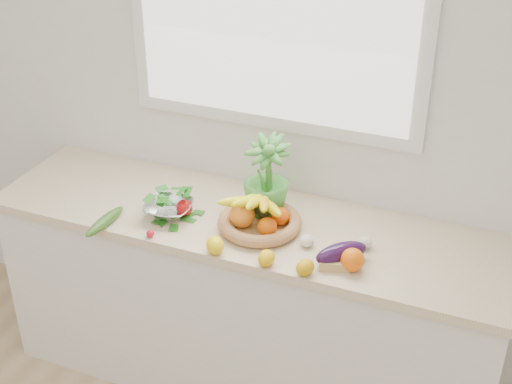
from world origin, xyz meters
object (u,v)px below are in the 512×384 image
at_px(potted_herb, 267,176).
at_px(colander_with_spinach, 169,205).
at_px(cucumber, 105,221).
at_px(fruit_basket, 259,217).
at_px(apple, 184,208).
at_px(eggplant, 341,253).

height_order(potted_herb, colander_with_spinach, potted_herb).
bearing_deg(cucumber, fruit_basket, 21.18).
bearing_deg(apple, colander_with_spinach, -144.46).
bearing_deg(eggplant, potted_herb, 150.30).
bearing_deg(cucumber, colander_with_spinach, 38.88).
distance_m(apple, potted_herb, 0.38).
xyz_separation_m(potted_herb, fruit_basket, (0.01, -0.12, -0.13)).
distance_m(cucumber, colander_with_spinach, 0.27).
relative_size(eggplant, colander_with_spinach, 0.95).
bearing_deg(potted_herb, cucumber, -148.88).
height_order(eggplant, fruit_basket, fruit_basket).
distance_m(potted_herb, colander_with_spinach, 0.43).
height_order(apple, colander_with_spinach, colander_with_spinach).
bearing_deg(potted_herb, apple, -155.70).
bearing_deg(eggplant, fruit_basket, 164.47).
xyz_separation_m(cucumber, potted_herb, (0.58, 0.35, 0.16)).
xyz_separation_m(potted_herb, colander_with_spinach, (-0.37, -0.18, -0.13)).
height_order(apple, cucumber, apple).
xyz_separation_m(eggplant, colander_with_spinach, (-0.77, 0.04, 0.01)).
distance_m(eggplant, cucumber, 0.98).
bearing_deg(fruit_basket, potted_herb, 96.62).
distance_m(eggplant, fruit_basket, 0.40).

